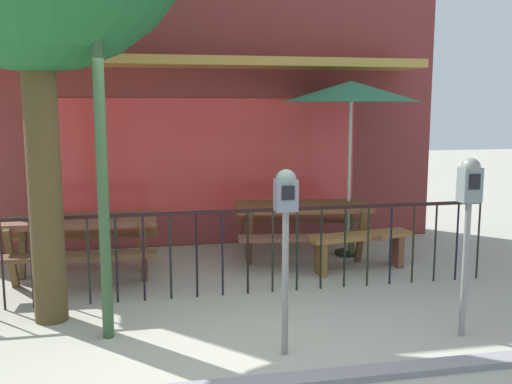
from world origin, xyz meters
name	(u,v)px	position (x,y,z in m)	size (l,w,h in m)	color
ground	(253,361)	(0.00, 0.00, 0.00)	(40.00, 40.00, 0.00)	#A4A191
pub_storefront	(196,78)	(0.00, 4.34, 2.50)	(7.47, 1.43, 5.02)	#452414
patio_fence_front	(222,237)	(0.00, 1.70, 0.66)	(6.30, 0.04, 0.97)	black
picnic_table_left	(81,231)	(-1.58, 2.61, 0.61)	(1.85, 1.43, 0.79)	brown
picnic_table_right	(302,216)	(1.28, 2.95, 0.61)	(1.96, 1.58, 0.79)	brown
patio_umbrella	(351,93)	(1.99, 3.09, 2.27)	(1.87, 1.87, 2.43)	black
patio_bench	(360,243)	(1.87, 2.33, 0.35)	(1.43, 0.54, 0.48)	olive
parking_meter_near	(469,200)	(2.00, 0.14, 1.27)	(0.18, 0.17, 1.64)	gray
parking_meter_far	(286,213)	(0.29, 0.08, 1.23)	(0.18, 0.17, 1.59)	gray
street_lamp	(97,41)	(-1.20, 0.75, 2.64)	(0.28, 0.28, 4.07)	#2E4C2B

